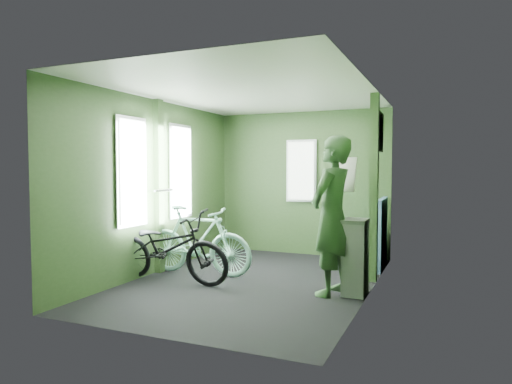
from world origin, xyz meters
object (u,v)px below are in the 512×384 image
bicycle_black (167,283)px  bicycle_mint (197,275)px  waste_box (355,257)px  bench_seat (367,246)px  passenger (332,215)px

bicycle_black → bicycle_mint: (0.14, 0.49, 0.00)m
bicycle_black → bicycle_mint: bicycle_black is taller
bicycle_mint → waste_box: (2.06, -0.11, 0.42)m
bicycle_black → bench_seat: bearing=-46.1°
passenger → bench_seat: size_ratio=1.80×
bicycle_black → passenger: 2.16m
bicycle_black → bicycle_mint: bearing=-14.2°
bicycle_mint → bicycle_black: bearing=163.0°
passenger → bicycle_black: bearing=-67.7°
bicycle_black → passenger: size_ratio=0.95×
bicycle_black → bench_seat: 2.84m
bicycle_mint → waste_box: size_ratio=1.82×
bicycle_black → passenger: passenger is taller
bicycle_black → bench_seat: bench_seat is taller
bench_seat → waste_box: bearing=-87.7°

